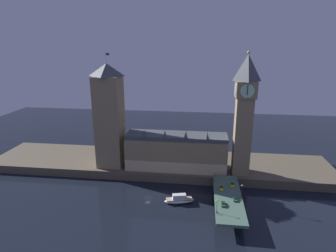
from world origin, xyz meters
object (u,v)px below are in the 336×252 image
object	(u,v)px
car_northbound_trail	(223,204)
car_southbound_trail	(232,185)
boat_upstream	(179,200)
car_southbound_lead	(235,199)
street_lamp_mid	(242,189)
clock_tower	(244,112)
pedestrian_near_rail	(217,212)
street_lamp_far	(214,175)
car_northbound_lead	(221,188)
street_lamp_near	(217,204)
victoria_tower	(109,116)
pedestrian_mid_walk	(241,199)

from	to	relation	value
car_northbound_trail	car_southbound_trail	size ratio (longest dim) A/B	1.16
boat_upstream	car_southbound_lead	bearing A→B (deg)	-11.28
boat_upstream	car_southbound_trail	bearing A→B (deg)	17.08
car_southbound_trail	street_lamp_mid	xyz separation A→B (m)	(3.37, -11.01, 3.51)
clock_tower	car_southbound_lead	xyz separation A→B (m)	(-6.23, -34.02, -34.94)
pedestrian_near_rail	street_lamp_far	world-z (taller)	street_lamp_far
street_lamp_mid	boat_upstream	world-z (taller)	street_lamp_mid
clock_tower	car_northbound_lead	xyz separation A→B (m)	(-12.16, -24.45, -34.82)
pedestrian_near_rail	car_southbound_trail	bearing A→B (deg)	71.63
street_lamp_near	boat_upstream	world-z (taller)	street_lamp_near
car_northbound_trail	car_southbound_trail	bearing A→B (deg)	72.94
clock_tower	street_lamp_far	world-z (taller)	clock_tower
clock_tower	victoria_tower	world-z (taller)	clock_tower
car_southbound_trail	street_lamp_far	bearing A→B (deg)	158.23
car_northbound_lead	car_northbound_trail	world-z (taller)	car_northbound_lead
street_lamp_far	victoria_tower	bearing A→B (deg)	163.05
victoria_tower	street_lamp_mid	bearing A→B (deg)	-24.07
pedestrian_mid_walk	pedestrian_near_rail	bearing A→B (deg)	-133.60
victoria_tower	street_lamp_far	world-z (taller)	victoria_tower
pedestrian_near_rail	clock_tower	bearing A→B (deg)	72.13
car_southbound_lead	street_lamp_far	xyz separation A→B (m)	(-9.30, 17.57, 3.49)
victoria_tower	car_northbound_lead	world-z (taller)	victoria_tower
victoria_tower	pedestrian_near_rail	distance (m)	86.44
pedestrian_mid_walk	street_lamp_far	bearing A→B (deg)	124.19
victoria_tower	car_southbound_trail	world-z (taller)	victoria_tower
street_lamp_mid	boat_upstream	bearing A→B (deg)	175.16
street_lamp_mid	street_lamp_far	world-z (taller)	street_lamp_mid
clock_tower	boat_upstream	size ratio (longest dim) A/B	4.40
car_northbound_lead	street_lamp_far	bearing A→B (deg)	112.80
clock_tower	car_southbound_trail	distance (m)	40.71
clock_tower	street_lamp_far	bearing A→B (deg)	-133.37
car_northbound_lead	car_southbound_trail	world-z (taller)	car_southbound_trail
car_northbound_trail	street_lamp_near	world-z (taller)	street_lamp_near
clock_tower	street_lamp_mid	bearing A→B (deg)	-95.26
car_northbound_lead	car_southbound_lead	world-z (taller)	car_northbound_lead
car_southbound_lead	street_lamp_mid	size ratio (longest dim) A/B	0.68
car_southbound_trail	pedestrian_near_rail	world-z (taller)	car_southbound_trail
car_northbound_lead	clock_tower	bearing A→B (deg)	63.55
street_lamp_far	boat_upstream	bearing A→B (deg)	-146.15
victoria_tower	car_southbound_lead	xyz separation A→B (m)	(73.12, -37.03, -29.41)
street_lamp_near	car_northbound_trail	bearing A→B (deg)	62.28
street_lamp_far	car_southbound_trail	bearing A→B (deg)	-21.77
car_southbound_lead	clock_tower	bearing A→B (deg)	79.61
victoria_tower	boat_upstream	bearing A→B (deg)	-34.60
street_lamp_mid	street_lamp_far	bearing A→B (deg)	130.70
car_southbound_lead	street_lamp_mid	xyz separation A→B (m)	(3.37, 2.85, 3.63)
street_lamp_mid	victoria_tower	bearing A→B (deg)	155.93
car_southbound_lead	boat_upstream	world-z (taller)	car_southbound_lead
car_northbound_lead	car_southbound_lead	bearing A→B (deg)	-58.21
clock_tower	car_northbound_trail	world-z (taller)	clock_tower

